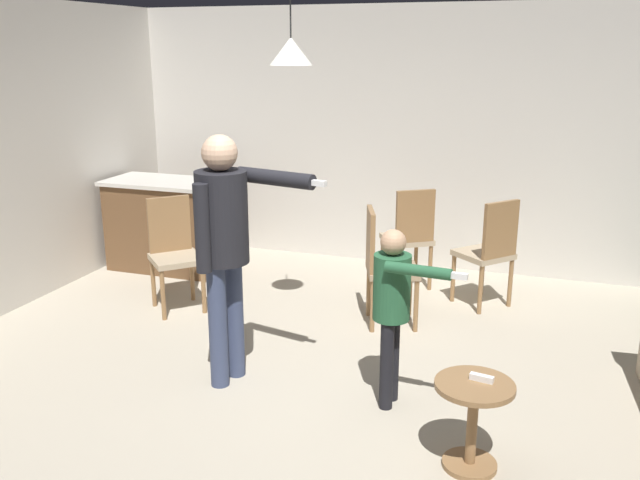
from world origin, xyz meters
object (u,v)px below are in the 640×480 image
kitchen_counter (169,224)px  dining_chair_near_wall (384,262)px  person_adult (225,234)px  dining_chair_by_counter (174,249)px  spare_remote_on_table (482,378)px  dining_chair_spare (410,234)px  side_table_by_couch (473,415)px  dining_chair_centre_back (490,249)px  person_child (393,299)px

kitchen_counter → dining_chair_near_wall: (2.51, -0.74, 0.07)m
kitchen_counter → person_adult: size_ratio=0.72×
person_adult → dining_chair_by_counter: (-1.09, 1.12, -0.53)m
person_adult → dining_chair_near_wall: (0.77, 1.36, -0.53)m
person_adult → spare_remote_on_table: bearing=87.8°
dining_chair_by_counter → dining_chair_near_wall: bearing=141.8°
kitchen_counter → dining_chair_spare: 2.54m
side_table_by_couch → dining_chair_centre_back: dining_chair_centre_back is taller
spare_remote_on_table → kitchen_counter: bearing=144.0°
side_table_by_couch → dining_chair_spare: size_ratio=0.52×
dining_chair_centre_back → person_child: bearing=-151.0°
kitchen_counter → side_table_by_couch: 4.34m
dining_chair_spare → person_child: bearing=-114.6°
side_table_by_couch → dining_chair_by_counter: (-2.83, 1.62, 0.22)m
kitchen_counter → person_adult: person_adult is taller
dining_chair_by_counter → dining_chair_spare: same height
dining_chair_by_counter → dining_chair_centre_back: bearing=153.9°
kitchen_counter → spare_remote_on_table: size_ratio=9.69×
dining_chair_by_counter → dining_chair_centre_back: same height
spare_remote_on_table → person_adult: bearing=165.5°
kitchen_counter → dining_chair_centre_back: 3.30m
person_child → dining_chair_spare: bearing=-166.7°
side_table_by_couch → dining_chair_centre_back: size_ratio=0.52×
person_adult → person_child: 1.20m
dining_chair_spare → side_table_by_couch: bearing=-105.0°
person_adult → dining_chair_by_counter: size_ratio=1.74×
person_adult → dining_chair_by_counter: bearing=-123.6°
side_table_by_couch → person_adult: size_ratio=0.30×
side_table_by_couch → dining_chair_near_wall: bearing=117.6°
dining_chair_spare → spare_remote_on_table: bearing=-104.1°
person_adult → spare_remote_on_table: 1.91m
person_adult → side_table_by_couch: bearing=86.3°
person_child → spare_remote_on_table: size_ratio=9.20×
person_child → spare_remote_on_table: person_child is taller
side_table_by_couch → dining_chair_near_wall: dining_chair_near_wall is taller
dining_chair_by_counter → dining_chair_centre_back: 2.82m
dining_chair_near_wall → spare_remote_on_table: bearing=8.8°
dining_chair_near_wall → dining_chair_centre_back: bearing=111.0°
dining_chair_spare → dining_chair_by_counter: bearing=178.6°
person_adult → spare_remote_on_table: (1.77, -0.46, -0.54)m
side_table_by_couch → dining_chair_by_counter: dining_chair_by_counter is taller
dining_chair_near_wall → spare_remote_on_table: dining_chair_near_wall is taller
dining_chair_centre_back → dining_chair_spare: (-0.78, 0.26, 0.00)m
spare_remote_on_table → side_table_by_couch: bearing=-128.9°
person_child → dining_chair_by_counter: (-2.24, 1.07, -0.20)m
person_child → dining_chair_centre_back: size_ratio=1.20×
person_child → dining_chair_near_wall: size_ratio=1.20×
person_adult → dining_chair_spare: (0.79, 2.31, -0.53)m
dining_chair_near_wall → dining_chair_spare: same height
kitchen_counter → dining_chair_by_counter: 1.17m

